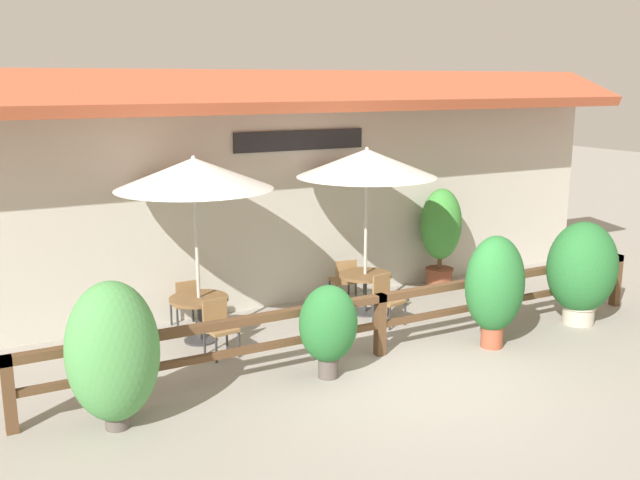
% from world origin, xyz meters
% --- Properties ---
extents(ground_plane, '(60.00, 60.00, 0.00)m').
position_xyz_m(ground_plane, '(0.00, 0.00, 0.00)').
color(ground_plane, gray).
extents(building_facade, '(14.28, 1.49, 4.23)m').
position_xyz_m(building_facade, '(0.00, 4.10, 2.16)').
color(building_facade, '#BCB7A8').
rests_on(building_facade, ground).
extents(patio_railing, '(10.40, 0.14, 0.95)m').
position_xyz_m(patio_railing, '(0.00, 1.05, 0.70)').
color(patio_railing, brown).
rests_on(patio_railing, ground).
extents(patio_umbrella_near, '(2.41, 2.41, 2.95)m').
position_xyz_m(patio_umbrella_near, '(-2.19, 2.89, 2.67)').
color(patio_umbrella_near, '#B7B2A8').
rests_on(patio_umbrella_near, ground).
extents(dining_table_near, '(0.93, 0.93, 0.72)m').
position_xyz_m(dining_table_near, '(-2.19, 2.89, 0.58)').
color(dining_table_near, brown).
rests_on(dining_table_near, ground).
extents(chair_near_streetside, '(0.47, 0.47, 0.84)m').
position_xyz_m(chair_near_streetside, '(-2.12, 2.19, 0.47)').
color(chair_near_streetside, olive).
rests_on(chair_near_streetside, ground).
extents(chair_near_wallside, '(0.43, 0.43, 0.84)m').
position_xyz_m(chair_near_wallside, '(-2.19, 3.58, 0.47)').
color(chair_near_wallside, olive).
rests_on(chair_near_wallside, ground).
extents(patio_umbrella_middle, '(2.41, 2.41, 2.95)m').
position_xyz_m(patio_umbrella_middle, '(0.84, 2.84, 2.67)').
color(patio_umbrella_middle, '#B7B2A8').
rests_on(patio_umbrella_middle, ground).
extents(dining_table_middle, '(0.93, 0.93, 0.72)m').
position_xyz_m(dining_table_middle, '(0.84, 2.84, 0.58)').
color(dining_table_middle, brown).
rests_on(dining_table_middle, ground).
extents(chair_middle_streetside, '(0.51, 0.51, 0.84)m').
position_xyz_m(chair_middle_streetside, '(0.86, 2.17, 0.47)').
color(chair_middle_streetside, olive).
rests_on(chair_middle_streetside, ground).
extents(chair_middle_wallside, '(0.49, 0.49, 0.84)m').
position_xyz_m(chair_middle_wallside, '(0.80, 3.51, 0.47)').
color(chair_middle_wallside, olive).
rests_on(chair_middle_wallside, ground).
extents(potted_plant_small_flowering, '(0.83, 0.75, 1.33)m').
position_xyz_m(potted_plant_small_flowering, '(-1.08, 0.70, 0.76)').
color(potted_plant_small_flowering, '#564C47').
rests_on(potted_plant_small_flowering, ground).
extents(potted_plant_broad_leaf, '(1.22, 1.10, 1.76)m').
position_xyz_m(potted_plant_broad_leaf, '(3.76, 0.66, 0.94)').
color(potted_plant_broad_leaf, '#B7AD99').
rests_on(potted_plant_broad_leaf, ground).
extents(potted_plant_tall_tropical, '(1.09, 0.98, 1.81)m').
position_xyz_m(potted_plant_tall_tropical, '(-4.01, 0.58, 0.95)').
color(potted_plant_tall_tropical, '#564C47').
rests_on(potted_plant_tall_tropical, ground).
extents(potted_plant_entrance_palm, '(0.94, 0.84, 1.76)m').
position_xyz_m(potted_plant_entrance_palm, '(1.71, 0.51, 0.98)').
color(potted_plant_entrance_palm, '#9E4C33').
rests_on(potted_plant_entrance_palm, ground).
extents(potted_plant_corner_fern, '(0.84, 0.75, 1.98)m').
position_xyz_m(potted_plant_corner_fern, '(3.03, 3.55, 1.15)').
color(potted_plant_corner_fern, brown).
rests_on(potted_plant_corner_fern, ground).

